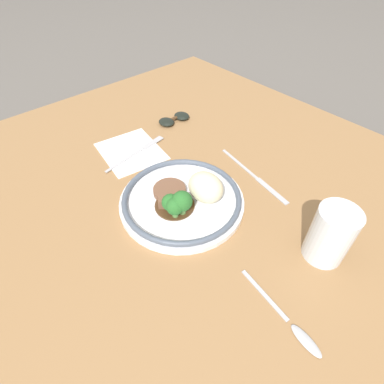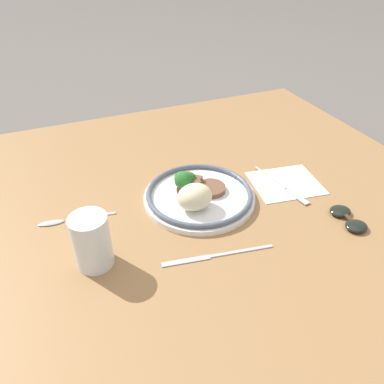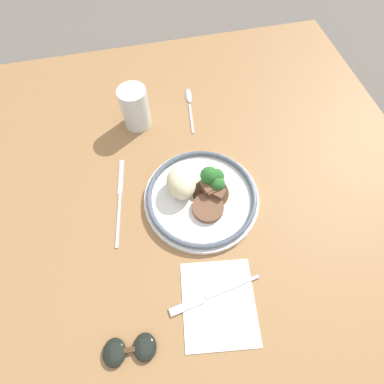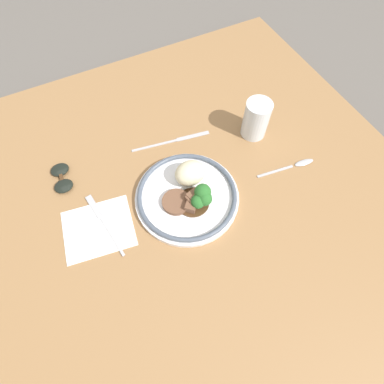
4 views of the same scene
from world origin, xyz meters
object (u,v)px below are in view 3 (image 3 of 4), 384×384
Objects in this scene: plate at (200,194)px; spoon at (189,101)px; knife at (120,196)px; fork at (206,298)px; sunglasses at (130,350)px; juice_glass at (135,110)px.

plate is 1.56× the size of spoon.
fork is at bearing -142.48° from knife.
plate is at bearing -31.69° from sunglasses.
juice_glass is 0.66× the size of spoon.
knife is at bearing 1.09° from sunglasses.
sunglasses reaches higher than spoon.
plate is 0.22m from fork.
juice_glass is at bearing -90.57° from fork.
spoon is (0.31, -0.04, -0.02)m from plate.
juice_glass reaches higher than plate.
knife is 0.32m from sunglasses.
fork is 0.30m from knife.
juice_glass is at bearing 22.37° from plate.
juice_glass reaches higher than knife.
juice_glass is 0.17m from spoon.
sunglasses is (-0.28, 0.20, -0.01)m from plate.
plate is at bearing -94.60° from knife.
spoon is at bearing -18.53° from sunglasses.
knife is at bearing -70.47° from fork.
plate is 1.18× the size of knife.
spoon is (0.53, -0.09, -0.00)m from fork.
juice_glass is at bearing -5.55° from sunglasses.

